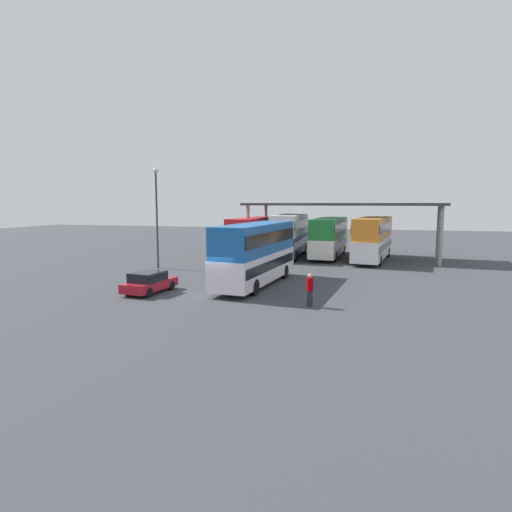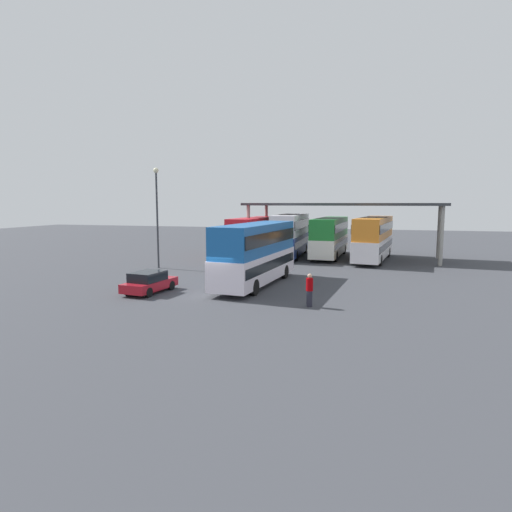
% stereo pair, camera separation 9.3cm
% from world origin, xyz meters
% --- Properties ---
extents(ground_plane, '(140.00, 140.00, 0.00)m').
position_xyz_m(ground_plane, '(0.00, 0.00, 0.00)').
color(ground_plane, '#3B3D43').
extents(double_decker_main, '(3.44, 10.45, 4.20)m').
position_xyz_m(double_decker_main, '(1.24, 4.19, 2.30)').
color(double_decker_main, white).
rests_on(double_decker_main, ground_plane).
extents(parked_hatchback, '(2.17, 4.04, 1.35)m').
position_xyz_m(parked_hatchback, '(-4.54, -0.07, 0.67)').
color(parked_hatchback, '#A21521').
rests_on(parked_hatchback, ground_plane).
extents(double_decker_near_canopy, '(3.27, 10.49, 4.06)m').
position_xyz_m(double_decker_near_canopy, '(-3.13, 19.58, 2.23)').
color(double_decker_near_canopy, orange).
rests_on(double_decker_near_canopy, ground_plane).
extents(double_decker_mid_row, '(2.66, 10.60, 4.40)m').
position_xyz_m(double_decker_mid_row, '(0.65, 20.10, 2.40)').
color(double_decker_mid_row, navy).
rests_on(double_decker_mid_row, ground_plane).
extents(double_decker_far_right, '(3.06, 10.78, 4.06)m').
position_xyz_m(double_decker_far_right, '(4.64, 20.82, 2.23)').
color(double_decker_far_right, silver).
rests_on(double_decker_far_right, ground_plane).
extents(double_decker_end_of_row, '(3.92, 11.49, 4.20)m').
position_xyz_m(double_decker_end_of_row, '(9.00, 19.32, 2.31)').
color(double_decker_end_of_row, white).
rests_on(double_decker_end_of_row, ground_plane).
extents(depot_canopy, '(20.25, 8.71, 5.58)m').
position_xyz_m(depot_canopy, '(5.87, 20.72, 5.24)').
color(depot_canopy, '#33353A').
rests_on(depot_canopy, ground_plane).
extents(lamppost_tall, '(0.44, 0.44, 8.53)m').
position_xyz_m(lamppost_tall, '(-8.91, 9.36, 5.31)').
color(lamppost_tall, '#33353A').
rests_on(lamppost_tall, ground_plane).
extents(pedestrian_waiting, '(0.38, 0.38, 1.82)m').
position_xyz_m(pedestrian_waiting, '(5.67, -1.06, 0.91)').
color(pedestrian_waiting, '#262633').
rests_on(pedestrian_waiting, ground_plane).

